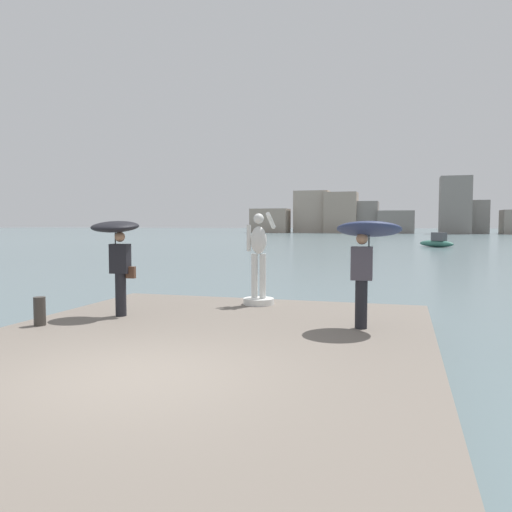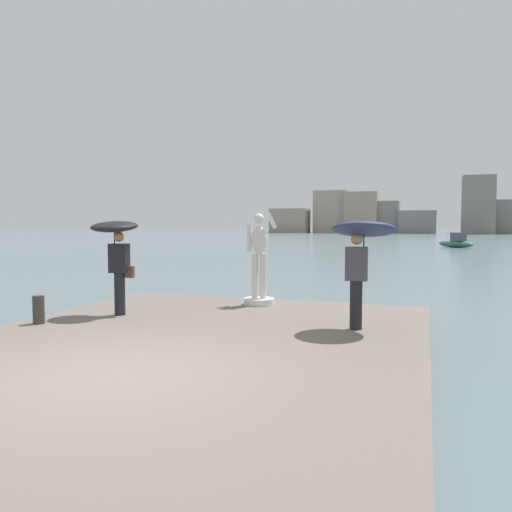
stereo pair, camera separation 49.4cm
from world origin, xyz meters
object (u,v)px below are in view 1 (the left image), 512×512
object	(u,v)px
onlooker_left	(117,242)
onlooker_right	(367,242)
boat_mid	(437,242)
statue_white_figure	(259,268)
mooring_bollard	(40,311)

from	to	relation	value
onlooker_left	onlooker_right	distance (m)	5.00
boat_mid	statue_white_figure	bearing A→B (deg)	-98.86
onlooker_left	boat_mid	xyz separation A→B (m)	(8.72, 42.84, -1.42)
statue_white_figure	onlooker_left	world-z (taller)	statue_white_figure
onlooker_left	mooring_bollard	distance (m)	1.99
onlooker_right	statue_white_figure	bearing A→B (deg)	141.39
mooring_bollard	onlooker_right	bearing A→B (deg)	13.68
onlooker_right	boat_mid	bearing A→B (deg)	85.02
statue_white_figure	onlooker_left	distance (m)	3.31
onlooker_right	boat_mid	xyz separation A→B (m)	(3.72, 42.72, -1.47)
statue_white_figure	mooring_bollard	world-z (taller)	statue_white_figure
mooring_bollard	boat_mid	bearing A→B (deg)	77.76
onlooker_left	boat_mid	distance (m)	43.74
statue_white_figure	boat_mid	bearing A→B (deg)	81.14
statue_white_figure	mooring_bollard	size ratio (longest dim) A/B	4.05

